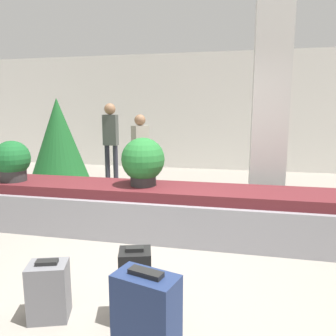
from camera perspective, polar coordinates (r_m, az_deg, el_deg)
name	(u,v)px	position (r m, az deg, el deg)	size (l,w,h in m)	color
ground_plane	(137,286)	(3.32, -5.36, -19.73)	(18.00, 18.00, 0.00)	gray
back_wall	(207,112)	(9.28, 6.80, 9.66)	(18.00, 0.06, 3.20)	silver
carousel	(168,211)	(4.42, 0.00, -7.50)	(8.60, 0.92, 0.65)	gray
pillar	(269,113)	(5.17, 17.24, 9.08)	(0.51, 0.51, 3.20)	silver
suitcase_1	(147,329)	(2.19, -3.76, -26.16)	(0.42, 0.31, 0.73)	navy
suitcase_2	(136,286)	(2.71, -5.68, -19.81)	(0.29, 0.27, 0.62)	black
suitcase_3	(49,291)	(2.93, -20.04, -19.43)	(0.36, 0.32, 0.49)	slate
potted_plant_0	(143,161)	(4.36, -4.38, 1.16)	(0.58, 0.58, 0.64)	#2D2D2D
potted_plant_1	(12,161)	(5.13, -25.47, 1.13)	(0.50, 0.50, 0.58)	#2D2D2D
traveler_0	(111,135)	(7.55, -9.95, 5.67)	(0.32, 0.25, 1.80)	#282833
traveler_1	(140,147)	(6.57, -4.84, 3.68)	(0.34, 0.36, 1.57)	#282833
decorated_tree	(59,141)	(7.07, -18.52, 4.55)	(1.22, 1.22, 1.89)	#4C331E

